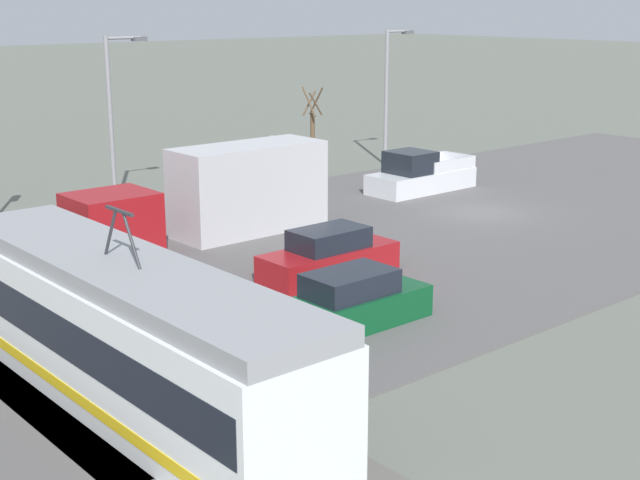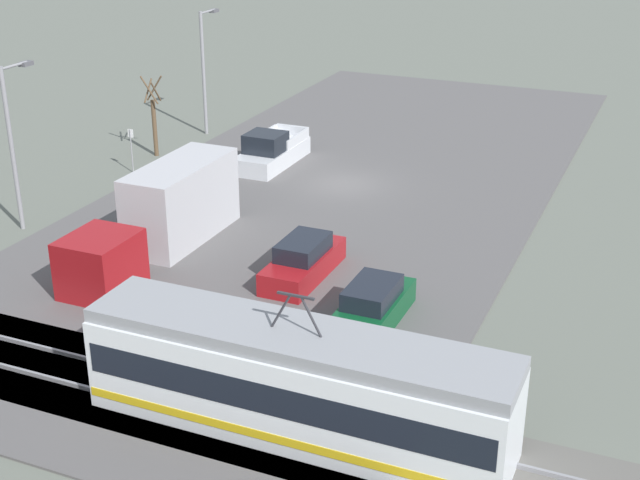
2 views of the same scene
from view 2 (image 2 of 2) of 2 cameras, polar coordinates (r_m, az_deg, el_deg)
ground_plane at (r=45.09m, az=1.45°, el=3.51°), size 320.00×320.00×0.00m
road_surface at (r=45.07m, az=1.45°, el=3.56°), size 20.03×48.73×0.08m
rail_bed at (r=29.20m, az=-13.61°, el=-8.72°), size 56.17×4.40×0.22m
light_rail_tram at (r=25.32m, az=-1.50°, el=-9.13°), size 12.34×2.73×4.31m
box_truck at (r=37.45m, az=-9.97°, el=1.60°), size 2.38×10.14×3.33m
pickup_truck at (r=47.82m, az=-3.15°, el=5.66°), size 2.10×5.41×1.92m
sedan_car_0 at (r=31.33m, az=3.34°, el=-4.32°), size 1.76×4.69×1.55m
sedan_car_1 at (r=34.77m, az=-1.08°, el=-1.35°), size 1.74×4.68×1.58m
street_tree at (r=50.05m, az=-10.57°, el=7.57°), size 1.07×0.89×4.48m
street_lamp_near_crossing at (r=53.51m, az=-7.37°, el=11.17°), size 0.36×1.95×7.21m
street_lamp_mid_block at (r=40.72m, az=-19.01°, el=6.35°), size 0.36×1.95×7.27m
no_parking_sign at (r=47.59m, az=-11.98°, el=5.88°), size 0.32×0.08×2.35m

